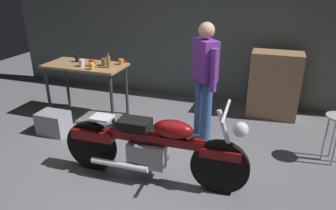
{
  "coord_description": "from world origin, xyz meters",
  "views": [
    {
      "loc": [
        1.24,
        -2.89,
        2.23
      ],
      "look_at": [
        0.02,
        0.7,
        0.65
      ],
      "focal_mm": 33.35,
      "sensor_mm": 36.0,
      "label": 1
    }
  ],
  "objects_px": {
    "person_standing": "(204,77)",
    "mug_yellow_tall": "(92,66)",
    "motorcycle": "(153,146)",
    "bottle": "(108,62)",
    "mug_brown_stoneware": "(104,62)",
    "mug_black_matte": "(78,58)",
    "storage_bin": "(54,123)",
    "wooden_dresser": "(274,85)",
    "mug_white_ceramic": "(82,63)",
    "mug_red_diner": "(92,63)",
    "mug_orange_travel": "(121,62)"
  },
  "relations": [
    {
      "from": "motorcycle",
      "to": "mug_yellow_tall",
      "type": "height_order",
      "value": "mug_yellow_tall"
    },
    {
      "from": "mug_orange_travel",
      "to": "mug_brown_stoneware",
      "type": "bearing_deg",
      "value": -147.99
    },
    {
      "from": "mug_yellow_tall",
      "to": "mug_white_ceramic",
      "type": "xyz_separation_m",
      "value": [
        -0.24,
        0.1,
        0.0
      ]
    },
    {
      "from": "mug_orange_travel",
      "to": "mug_white_ceramic",
      "type": "relative_size",
      "value": 0.95
    },
    {
      "from": "mug_black_matte",
      "to": "mug_orange_travel",
      "type": "bearing_deg",
      "value": 5.24
    },
    {
      "from": "mug_yellow_tall",
      "to": "mug_brown_stoneware",
      "type": "bearing_deg",
      "value": 75.55
    },
    {
      "from": "person_standing",
      "to": "bottle",
      "type": "distance_m",
      "value": 1.53
    },
    {
      "from": "storage_bin",
      "to": "wooden_dresser",
      "type": "bearing_deg",
      "value": 29.32
    },
    {
      "from": "motorcycle",
      "to": "mug_brown_stoneware",
      "type": "distance_m",
      "value": 2.01
    },
    {
      "from": "person_standing",
      "to": "wooden_dresser",
      "type": "relative_size",
      "value": 1.52
    },
    {
      "from": "person_standing",
      "to": "mug_yellow_tall",
      "type": "relative_size",
      "value": 15.1
    },
    {
      "from": "mug_yellow_tall",
      "to": "mug_black_matte",
      "type": "height_order",
      "value": "mug_black_matte"
    },
    {
      "from": "wooden_dresser",
      "to": "bottle",
      "type": "height_order",
      "value": "bottle"
    },
    {
      "from": "mug_white_ceramic",
      "to": "mug_red_diner",
      "type": "bearing_deg",
      "value": 22.04
    },
    {
      "from": "motorcycle",
      "to": "mug_brown_stoneware",
      "type": "bearing_deg",
      "value": 132.42
    },
    {
      "from": "mug_yellow_tall",
      "to": "mug_red_diner",
      "type": "relative_size",
      "value": 0.93
    },
    {
      "from": "mug_brown_stoneware",
      "to": "mug_orange_travel",
      "type": "distance_m",
      "value": 0.26
    },
    {
      "from": "mug_yellow_tall",
      "to": "wooden_dresser",
      "type": "bearing_deg",
      "value": 24.4
    },
    {
      "from": "person_standing",
      "to": "mug_black_matte",
      "type": "xyz_separation_m",
      "value": [
        -2.19,
        0.21,
        0.03
      ]
    },
    {
      "from": "storage_bin",
      "to": "mug_brown_stoneware",
      "type": "xyz_separation_m",
      "value": [
        0.49,
        0.78,
        0.79
      ]
    },
    {
      "from": "mug_black_matte",
      "to": "storage_bin",
      "type": "bearing_deg",
      "value": -86.77
    },
    {
      "from": "mug_red_diner",
      "to": "bottle",
      "type": "bearing_deg",
      "value": 1.95
    },
    {
      "from": "storage_bin",
      "to": "mug_brown_stoneware",
      "type": "height_order",
      "value": "mug_brown_stoneware"
    },
    {
      "from": "mug_red_diner",
      "to": "mug_white_ceramic",
      "type": "height_order",
      "value": "mug_white_ceramic"
    },
    {
      "from": "wooden_dresser",
      "to": "storage_bin",
      "type": "bearing_deg",
      "value": -150.68
    },
    {
      "from": "mug_orange_travel",
      "to": "mug_black_matte",
      "type": "height_order",
      "value": "mug_black_matte"
    },
    {
      "from": "mug_red_diner",
      "to": "bottle",
      "type": "xyz_separation_m",
      "value": [
        0.29,
        0.01,
        0.04
      ]
    },
    {
      "from": "person_standing",
      "to": "mug_black_matte",
      "type": "relative_size",
      "value": 14.9
    },
    {
      "from": "mug_brown_stoneware",
      "to": "mug_yellow_tall",
      "type": "bearing_deg",
      "value": -104.45
    },
    {
      "from": "person_standing",
      "to": "mug_yellow_tall",
      "type": "distance_m",
      "value": 1.72
    },
    {
      "from": "wooden_dresser",
      "to": "mug_yellow_tall",
      "type": "height_order",
      "value": "wooden_dresser"
    },
    {
      "from": "wooden_dresser",
      "to": "mug_red_diner",
      "type": "height_order",
      "value": "wooden_dresser"
    },
    {
      "from": "mug_yellow_tall",
      "to": "mug_red_diner",
      "type": "bearing_deg",
      "value": 123.76
    },
    {
      "from": "wooden_dresser",
      "to": "mug_orange_travel",
      "type": "distance_m",
      "value": 2.54
    },
    {
      "from": "person_standing",
      "to": "mug_red_diner",
      "type": "height_order",
      "value": "person_standing"
    },
    {
      "from": "bottle",
      "to": "mug_brown_stoneware",
      "type": "bearing_deg",
      "value": 144.06
    },
    {
      "from": "mug_brown_stoneware",
      "to": "mug_orange_travel",
      "type": "height_order",
      "value": "mug_brown_stoneware"
    },
    {
      "from": "wooden_dresser",
      "to": "storage_bin",
      "type": "height_order",
      "value": "wooden_dresser"
    },
    {
      "from": "storage_bin",
      "to": "mug_white_ceramic",
      "type": "xyz_separation_m",
      "value": [
        0.18,
        0.63,
        0.79
      ]
    },
    {
      "from": "wooden_dresser",
      "to": "mug_orange_travel",
      "type": "relative_size",
      "value": 9.51
    },
    {
      "from": "mug_brown_stoneware",
      "to": "mug_red_diner",
      "type": "distance_m",
      "value": 0.2
    },
    {
      "from": "motorcycle",
      "to": "mug_orange_travel",
      "type": "relative_size",
      "value": 18.94
    },
    {
      "from": "storage_bin",
      "to": "mug_white_ceramic",
      "type": "distance_m",
      "value": 1.02
    },
    {
      "from": "mug_brown_stoneware",
      "to": "mug_orange_travel",
      "type": "relative_size",
      "value": 1.1
    },
    {
      "from": "wooden_dresser",
      "to": "mug_white_ceramic",
      "type": "distance_m",
      "value": 3.13
    },
    {
      "from": "mug_red_diner",
      "to": "mug_white_ceramic",
      "type": "relative_size",
      "value": 0.97
    },
    {
      "from": "storage_bin",
      "to": "mug_black_matte",
      "type": "distance_m",
      "value": 1.16
    },
    {
      "from": "bottle",
      "to": "person_standing",
      "type": "bearing_deg",
      "value": -1.95
    },
    {
      "from": "mug_black_matte",
      "to": "wooden_dresser",
      "type": "bearing_deg",
      "value": 15.69
    },
    {
      "from": "mug_black_matte",
      "to": "mug_yellow_tall",
      "type": "bearing_deg",
      "value": -34.47
    }
  ]
}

